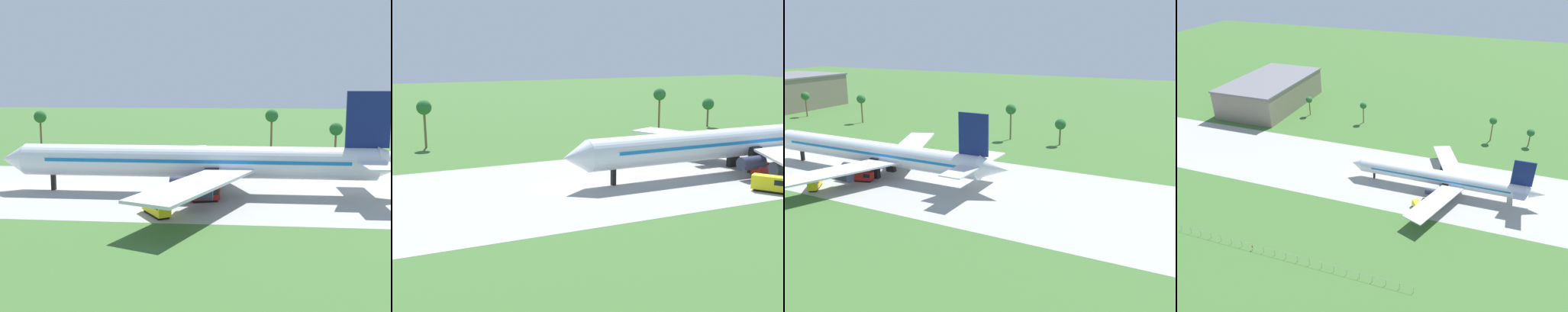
% 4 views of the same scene
% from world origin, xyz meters
% --- Properties ---
extents(ground_plane, '(600.00, 600.00, 0.00)m').
position_xyz_m(ground_plane, '(0.00, 0.00, 0.00)').
color(ground_plane, '#3D662D').
extents(taxiway_strip, '(320.00, 44.00, 0.02)m').
position_xyz_m(taxiway_strip, '(0.00, 0.00, 0.01)').
color(taxiway_strip, '#9E9E99').
rests_on(taxiway_strip, ground_plane).
extents(jet_airliner, '(74.25, 59.07, 18.22)m').
position_xyz_m(jet_airliner, '(38.35, -2.30, 5.65)').
color(jet_airliner, silver).
rests_on(jet_airliner, ground_plane).
extents(baggage_tug, '(5.21, 6.39, 2.79)m').
position_xyz_m(baggage_tug, '(32.38, -18.04, 1.49)').
color(baggage_tug, black).
rests_on(baggage_tug, ground_plane).
extents(fuel_truck, '(5.26, 3.28, 2.41)m').
position_xyz_m(fuel_truck, '(38.97, -8.68, 1.30)').
color(fuel_truck, black).
rests_on(fuel_truck, ground_plane).
extents(palm_tree_row, '(120.29, 3.60, 12.37)m').
position_xyz_m(palm_tree_row, '(15.93, 49.58, 8.89)').
color(palm_tree_row, brown).
rests_on(palm_tree_row, ground_plane).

